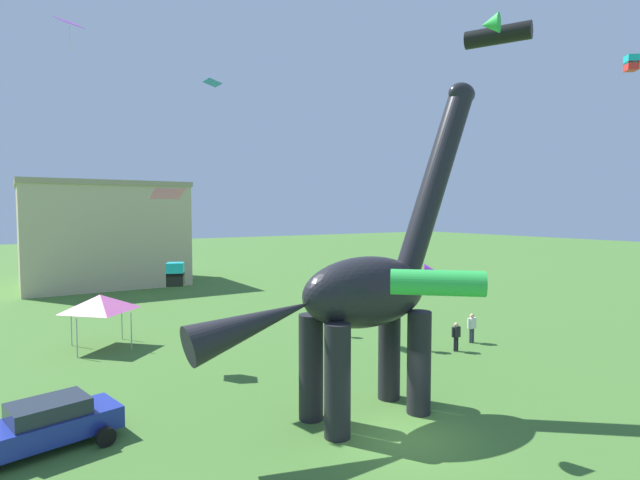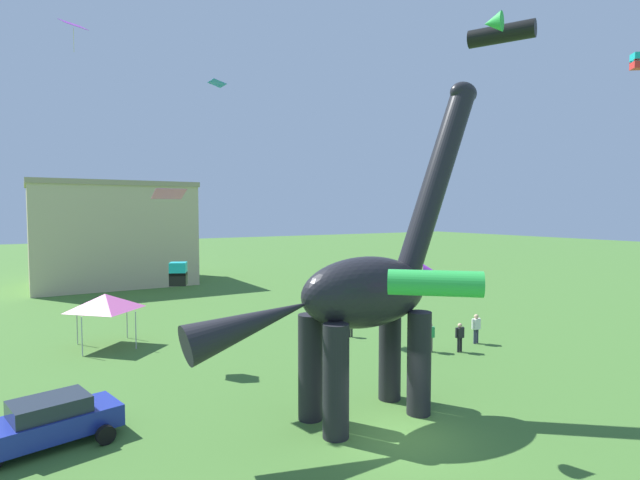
% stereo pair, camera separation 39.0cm
% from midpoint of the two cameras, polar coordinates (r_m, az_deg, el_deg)
% --- Properties ---
extents(ground_plane, '(240.00, 240.00, 0.00)m').
position_cam_midpoint_polar(ground_plane, '(18.09, 10.22, -21.71)').
color(ground_plane, '#42702D').
extents(dinosaur_sculpture, '(12.38, 2.62, 12.94)m').
position_cam_midpoint_polar(dinosaur_sculpture, '(18.21, 5.79, -6.05)').
color(dinosaur_sculpture, black).
rests_on(dinosaur_sculpture, ground_plane).
extents(parked_sedan_left, '(4.49, 2.64, 1.55)m').
position_cam_midpoint_polar(parked_sedan_left, '(19.15, -28.31, -18.00)').
color(parked_sedan_left, navy).
rests_on(parked_sedan_left, ground_plane).
extents(person_vendor_side, '(0.45, 0.20, 1.21)m').
position_cam_midpoint_polar(person_vendor_side, '(30.28, 3.98, -9.83)').
color(person_vendor_side, black).
rests_on(person_vendor_side, ground_plane).
extents(person_watching_child, '(0.64, 0.28, 1.71)m').
position_cam_midpoint_polar(person_watching_child, '(30.17, 18.03, -9.45)').
color(person_watching_child, '#2D3347').
rests_on(person_watching_child, ground_plane).
extents(person_far_spectator, '(0.59, 0.26, 1.58)m').
position_cam_midpoint_polar(person_far_spectator, '(28.18, 16.31, -10.49)').
color(person_far_spectator, black).
rests_on(person_far_spectator, ground_plane).
extents(person_photographer, '(0.59, 0.26, 1.59)m').
position_cam_midpoint_polar(person_photographer, '(27.83, 13.07, -10.61)').
color(person_photographer, '#6B6056').
rests_on(person_photographer, ground_plane).
extents(festival_canopy_tent, '(3.15, 3.15, 3.00)m').
position_cam_midpoint_polar(festival_canopy_tent, '(30.22, -23.32, -6.62)').
color(festival_canopy_tent, '#B2B2B7').
rests_on(festival_canopy_tent, ground_plane).
extents(kite_near_high, '(3.08, 3.05, 0.88)m').
position_cam_midpoint_polar(kite_near_high, '(26.13, 20.56, 21.71)').
color(kite_near_high, black).
extents(kite_far_right, '(0.72, 0.72, 0.74)m').
position_cam_midpoint_polar(kite_far_right, '(29.39, 33.29, 16.97)').
color(kite_far_right, '#19B2B7').
extents(kite_drifting, '(1.22, 1.07, 1.35)m').
position_cam_midpoint_polar(kite_drifting, '(25.41, -26.31, 21.50)').
color(kite_drifting, purple).
extents(kite_far_left, '(1.03, 1.03, 1.12)m').
position_cam_midpoint_polar(kite_far_left, '(24.82, -15.69, -3.80)').
color(kite_far_left, '#19B2B7').
extents(kite_near_low, '(1.28, 0.91, 0.41)m').
position_cam_midpoint_polar(kite_near_low, '(21.12, -16.62, 5.15)').
color(kite_near_low, pink).
extents(kite_high_left, '(2.83, 2.87, 0.81)m').
position_cam_midpoint_polar(kite_high_left, '(15.38, 13.88, -4.71)').
color(kite_high_left, green).
extents(kite_high_right, '(0.93, 1.24, 0.25)m').
position_cam_midpoint_polar(kite_high_right, '(33.96, -11.52, 17.40)').
color(kite_high_right, '#287AE5').
extents(background_building_block, '(15.41, 11.84, 10.57)m').
position_cam_midpoint_polar(background_building_block, '(55.94, -22.88, 0.73)').
color(background_building_block, '#CCB78E').
rests_on(background_building_block, ground_plane).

